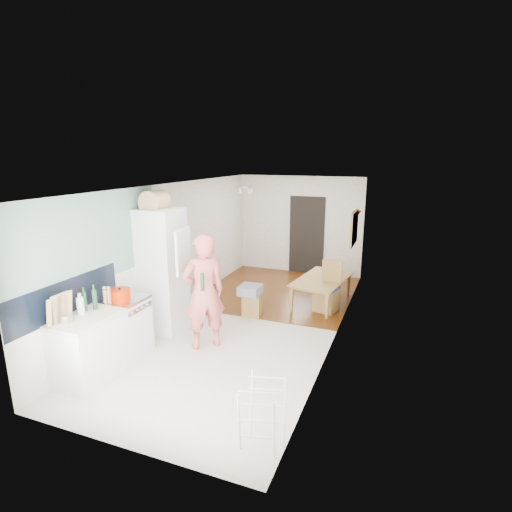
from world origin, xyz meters
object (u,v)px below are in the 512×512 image
Objects in this scene: person at (203,282)px; drying_rack at (262,416)px; dining_table at (323,293)px; dining_chair at (327,287)px; stool at (253,304)px.

person is 2.83× the size of drying_rack.
dining_chair is at bearing -150.34° from dining_table.
person is 4.95× the size of stool.
dining_table is 1.75× the size of drying_rack.
stool is 0.57× the size of drying_rack.
stool is at bearing 99.02° from drying_rack.
drying_rack reaches higher than stool.
dining_chair reaches higher than drying_rack.
dining_table is 1.37× the size of dining_chair.
dining_table is (1.38, 2.55, -0.86)m from person.
dining_chair is at bearing -167.95° from person.
dining_chair is 2.23× the size of stool.
stool is at bearing -142.56° from person.
person is 2.74m from dining_chair.
dining_table is 4.40m from drying_rack.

